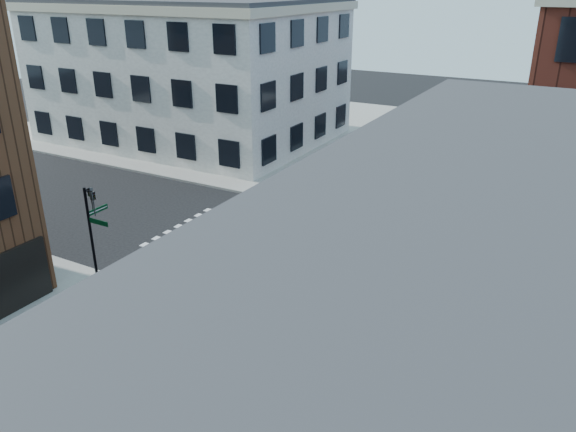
# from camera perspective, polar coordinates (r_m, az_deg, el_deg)

# --- Properties ---
(ground) EXTENTS (120.00, 120.00, 0.00)m
(ground) POSITION_cam_1_polar(r_m,az_deg,el_deg) (27.51, 1.66, -4.25)
(ground) COLOR black
(ground) RESTS_ON ground
(sidewalk_nw) EXTENTS (30.00, 30.00, 0.15)m
(sidewalk_nw) POSITION_cam_1_polar(r_m,az_deg,el_deg) (54.98, -7.82, 9.48)
(sidewalk_nw) COLOR gray
(sidewalk_nw) RESTS_ON ground
(building_nw) EXTENTS (22.00, 16.00, 11.00)m
(building_nw) POSITION_cam_1_polar(r_m,az_deg,el_deg) (48.89, -9.78, 14.21)
(building_nw) COLOR beige
(building_nw) RESTS_ON ground
(tree_near) EXTENTS (2.69, 2.69, 4.49)m
(tree_near) POSITION_cam_1_polar(r_m,az_deg,el_deg) (33.32, 21.64, 4.87)
(tree_near) COLOR black
(tree_near) RESTS_ON ground
(tree_far) EXTENTS (2.43, 2.43, 4.07)m
(tree_far) POSITION_cam_1_polar(r_m,az_deg,el_deg) (39.15, 22.94, 6.73)
(tree_far) COLOR black
(tree_far) RESTS_ON ground
(signal_pole) EXTENTS (1.29, 1.24, 4.60)m
(signal_pole) POSITION_cam_1_polar(r_m,az_deg,el_deg) (25.35, -19.17, -0.90)
(signal_pole) COLOR black
(signal_pole) RESTS_ON ground
(traffic_cone) EXTENTS (0.44, 0.44, 0.80)m
(traffic_cone) POSITION_cam_1_polar(r_m,az_deg,el_deg) (27.08, -13.59, -4.48)
(traffic_cone) COLOR #E8480A
(traffic_cone) RESTS_ON ground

